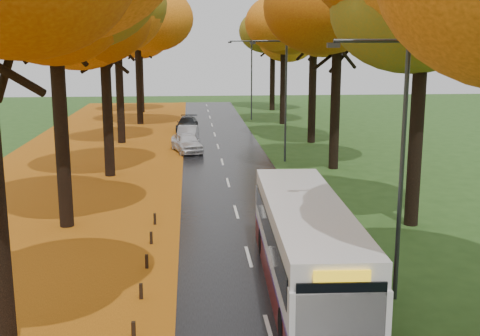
{
  "coord_description": "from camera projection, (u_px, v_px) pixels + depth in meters",
  "views": [
    {
      "loc": [
        -2.09,
        -9.09,
        7.89
      ],
      "look_at": [
        0.0,
        15.85,
        2.6
      ],
      "focal_mm": 45.0,
      "sensor_mm": 36.0,
      "label": 1
    }
  ],
  "objects": [
    {
      "name": "road",
      "position": [
        227.0,
        179.0,
        35.04
      ],
      "size": [
        6.5,
        90.0,
        0.04
      ],
      "primitive_type": "cube",
      "color": "black",
      "rests_on": "ground"
    },
    {
      "name": "streetlamp_mid",
      "position": [
        282.0,
        91.0,
        39.26
      ],
      "size": [
        2.45,
        0.18,
        8.0
      ],
      "color": "#333538",
      "rests_on": "ground"
    },
    {
      "name": "leaf_verge",
      "position": [
        70.0,
        182.0,
        34.3
      ],
      "size": [
        12.0,
        90.0,
        0.02
      ],
      "primitive_type": "cube",
      "color": "#82430B",
      "rests_on": "ground"
    },
    {
      "name": "trees_left",
      "position": [
        99.0,
        12.0,
        34.49
      ],
      "size": [
        9.2,
        74.0,
        13.88
      ],
      "color": "black",
      "rests_on": "ground"
    },
    {
      "name": "trees_right",
      "position": [
        346.0,
        10.0,
        35.49
      ],
      "size": [
        9.3,
        74.2,
        13.96
      ],
      "color": "black",
      "rests_on": "ground"
    },
    {
      "name": "streetlamp_near",
      "position": [
        395.0,
        151.0,
        17.81
      ],
      "size": [
        2.45,
        0.18,
        8.0
      ],
      "color": "#333538",
      "rests_on": "ground"
    },
    {
      "name": "bus",
      "position": [
        306.0,
        244.0,
        19.25
      ],
      "size": [
        2.84,
        10.8,
        2.82
      ],
      "rotation": [
        0.0,
        0.0,
        -0.04
      ],
      "color": "#4F0C0C",
      "rests_on": "road"
    },
    {
      "name": "leaf_drift",
      "position": [
        174.0,
        180.0,
        34.78
      ],
      "size": [
        0.9,
        90.0,
        0.01
      ],
      "primitive_type": "cube",
      "color": "#BB6613",
      "rests_on": "road"
    },
    {
      "name": "centre_line",
      "position": [
        227.0,
        179.0,
        35.03
      ],
      "size": [
        0.12,
        90.0,
        0.01
      ],
      "primitive_type": "cube",
      "color": "silver",
      "rests_on": "road"
    },
    {
      "name": "car_dark",
      "position": [
        187.0,
        124.0,
        53.64
      ],
      "size": [
        2.12,
        4.43,
        1.25
      ],
      "primitive_type": "imported",
      "rotation": [
        0.0,
        0.0,
        -0.09
      ],
      "color": "black",
      "rests_on": "road"
    },
    {
      "name": "streetlamp_far",
      "position": [
        249.0,
        73.0,
        60.71
      ],
      "size": [
        2.45,
        0.18,
        8.0
      ],
      "color": "#333538",
      "rests_on": "ground"
    },
    {
      "name": "car_silver",
      "position": [
        188.0,
        135.0,
        46.83
      ],
      "size": [
        1.89,
        4.31,
        1.38
      ],
      "primitive_type": "imported",
      "rotation": [
        0.0,
        0.0,
        -0.1
      ],
      "color": "#94969B",
      "rests_on": "road"
    },
    {
      "name": "car_white",
      "position": [
        187.0,
        142.0,
        43.32
      ],
      "size": [
        2.63,
        4.41,
        1.41
      ],
      "primitive_type": "imported",
      "rotation": [
        0.0,
        0.0,
        0.25
      ],
      "color": "silver",
      "rests_on": "road"
    }
  ]
}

